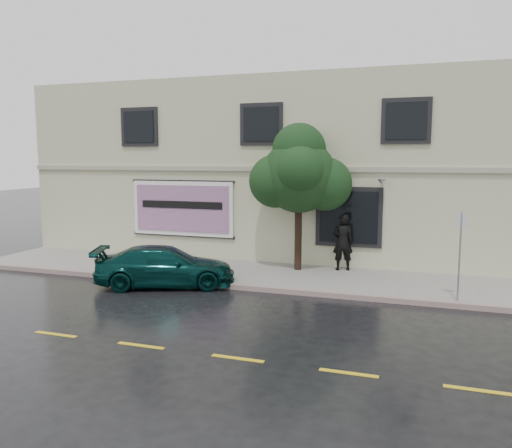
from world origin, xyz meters
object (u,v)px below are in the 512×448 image
(car, at_px, (165,266))
(street_tree, at_px, (299,176))
(pedestrian, at_px, (343,242))
(fire_hydrant, at_px, (175,265))

(car, distance_m, street_tree, 5.36)
(pedestrian, height_order, street_tree, street_tree)
(car, bearing_deg, pedestrian, -77.87)
(pedestrian, relative_size, fire_hydrant, 2.36)
(car, relative_size, fire_hydrant, 5.20)
(car, xyz_separation_m, fire_hydrant, (0.04, 0.60, -0.07))
(fire_hydrant, bearing_deg, pedestrian, 24.61)
(car, xyz_separation_m, street_tree, (3.55, 2.93, 2.75))
(car, height_order, fire_hydrant, car)
(pedestrian, bearing_deg, fire_hydrant, 9.54)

